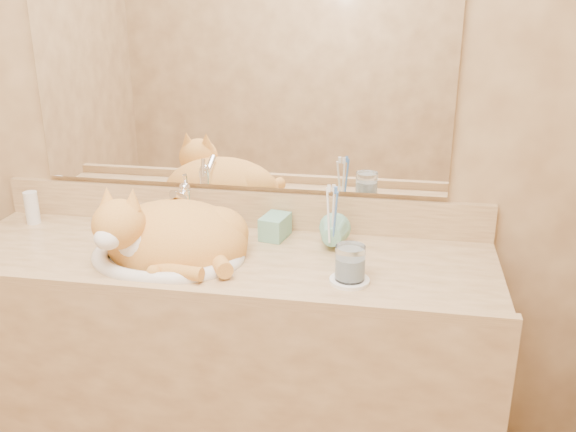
% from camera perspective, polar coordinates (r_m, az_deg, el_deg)
% --- Properties ---
extents(wall_back, '(2.40, 0.02, 2.50)m').
position_cam_1_polar(wall_back, '(2.01, -4.48, 9.97)').
color(wall_back, olive).
rests_on(wall_back, ground).
extents(vanity_counter, '(1.60, 0.55, 0.85)m').
position_cam_1_polar(vanity_counter, '(2.08, -5.78, -14.48)').
color(vanity_counter, olive).
rests_on(vanity_counter, floor).
extents(mirror, '(1.30, 0.02, 0.80)m').
position_cam_1_polar(mirror, '(1.98, -4.69, 13.90)').
color(mirror, white).
rests_on(mirror, wall_back).
extents(sink_basin, '(0.49, 0.43, 0.14)m').
position_cam_1_polar(sink_basin, '(1.87, -10.70, -1.70)').
color(sink_basin, white).
rests_on(sink_basin, vanity_counter).
extents(faucet, '(0.05, 0.13, 0.18)m').
position_cam_1_polar(faucet, '(2.01, -9.08, 0.70)').
color(faucet, white).
rests_on(faucet, vanity_counter).
extents(cat, '(0.43, 0.35, 0.23)m').
position_cam_1_polar(cat, '(1.87, -10.56, -1.57)').
color(cat, '#C77D2E').
rests_on(cat, sink_basin).
extents(soap_dispenser, '(0.09, 0.09, 0.16)m').
position_cam_1_polar(soap_dispenser, '(1.93, -1.78, -0.26)').
color(soap_dispenser, '#6EB095').
rests_on(soap_dispenser, vanity_counter).
extents(toothbrush_cup, '(0.10, 0.10, 0.09)m').
position_cam_1_polar(toothbrush_cup, '(1.88, 3.88, -2.08)').
color(toothbrush_cup, '#6EB095').
rests_on(toothbrush_cup, vanity_counter).
extents(toothbrushes, '(0.03, 0.03, 0.21)m').
position_cam_1_polar(toothbrushes, '(1.85, 3.94, 0.24)').
color(toothbrushes, white).
rests_on(toothbrushes, toothbrush_cup).
extents(saucer, '(0.11, 0.11, 0.01)m').
position_cam_1_polar(saucer, '(1.72, 5.49, -5.73)').
color(saucer, white).
rests_on(saucer, vanity_counter).
extents(water_glass, '(0.08, 0.08, 0.09)m').
position_cam_1_polar(water_glass, '(1.70, 5.54, -4.16)').
color(water_glass, white).
rests_on(water_glass, saucer).
extents(lotion_bottle, '(0.04, 0.04, 0.11)m').
position_cam_1_polar(lotion_bottle, '(2.27, -21.81, 0.70)').
color(lotion_bottle, white).
rests_on(lotion_bottle, vanity_counter).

